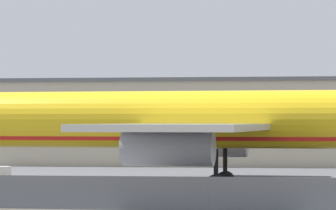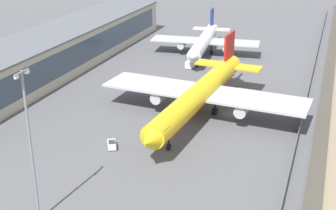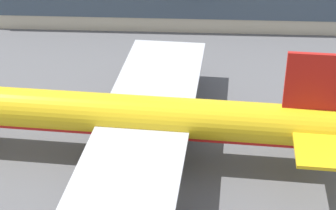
% 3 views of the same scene
% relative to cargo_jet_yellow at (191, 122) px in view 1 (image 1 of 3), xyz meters
% --- Properties ---
extents(ground_plane, '(500.00, 500.00, 0.00)m').
position_rel_cargo_jet_yellow_xyz_m(ground_plane, '(3.61, -6.52, -5.81)').
color(ground_plane, '#565659').
extents(perimeter_fence, '(280.00, 0.10, 2.37)m').
position_rel_cargo_jet_yellow_xyz_m(perimeter_fence, '(3.61, -22.52, -4.62)').
color(perimeter_fence, slate).
rests_on(perimeter_fence, ground).
extents(cargo_jet_yellow, '(55.95, 48.53, 15.22)m').
position_rel_cargo_jet_yellow_xyz_m(cargo_jet_yellow, '(0.00, 0.00, 0.00)').
color(cargo_jet_yellow, yellow).
rests_on(cargo_jet_yellow, ground).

